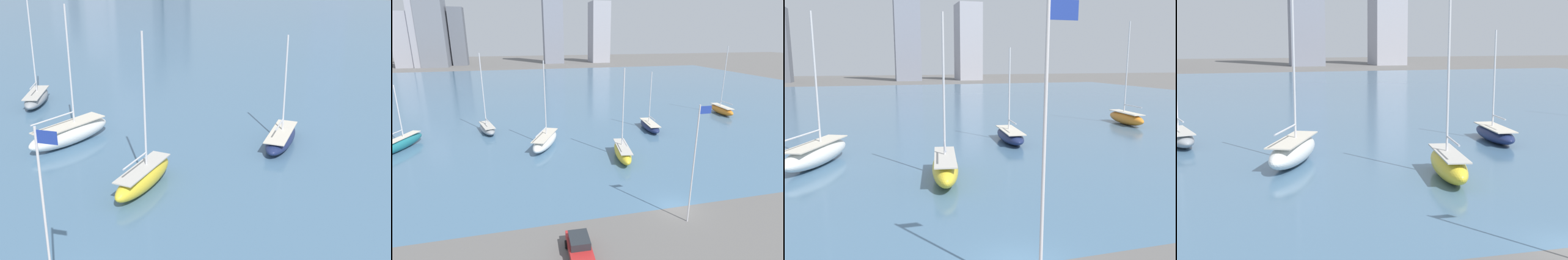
# 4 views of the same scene
# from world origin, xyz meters

# --- Properties ---
(harbor_water) EXTENTS (180.00, 140.00, 0.00)m
(harbor_water) POSITION_xyz_m (0.00, 70.00, 0.00)
(harbor_water) COLOR #476B89
(harbor_water) RESTS_ON ground_plane
(flag_pole) EXTENTS (1.24, 0.14, 11.76)m
(flag_pole) POSITION_xyz_m (-0.05, -2.56, 6.37)
(flag_pole) COLOR silver
(flag_pole) RESTS_ON ground_plane
(distant_city_skyline) EXTENTS (136.75, 23.12, 61.53)m
(distant_city_skyline) POSITION_xyz_m (-29.94, 169.71, 22.35)
(distant_city_skyline) COLOR #8E939E
(distant_city_skyline) RESTS_ON ground_plane
(sailboat_navy) EXTENTS (3.26, 8.56, 11.01)m
(sailboat_navy) POSITION_xyz_m (9.17, 26.37, 0.83)
(sailboat_navy) COLOR #19234C
(sailboat_navy) RESTS_ON harbor_water
(sailboat_white) EXTENTS (6.19, 9.82, 13.82)m
(sailboat_white) POSITION_xyz_m (-11.42, 21.52, 1.13)
(sailboat_white) COLOR white
(sailboat_white) RESTS_ON harbor_water
(sailboat_orange) EXTENTS (2.79, 8.55, 15.21)m
(sailboat_orange) POSITION_xyz_m (30.57, 33.83, 1.05)
(sailboat_orange) COLOR orange
(sailboat_orange) RESTS_ON harbor_water
(sailboat_yellow) EXTENTS (3.39, 8.60, 13.19)m
(sailboat_yellow) POSITION_xyz_m (-0.88, 14.00, 1.09)
(sailboat_yellow) COLOR yellow
(sailboat_yellow) RESTS_ON harbor_water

